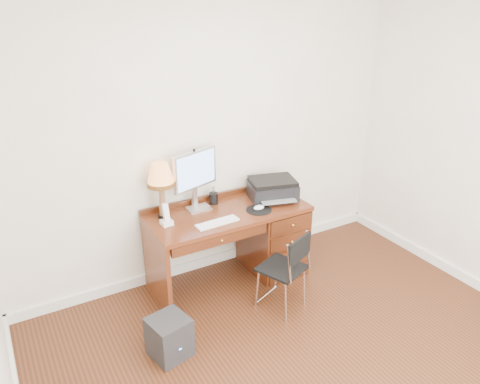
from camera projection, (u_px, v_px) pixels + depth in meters
ground at (317, 370)px, 3.52m from camera, size 4.00×4.00×0.00m
room_shell at (272, 318)px, 4.00m from camera, size 4.00×4.00×4.00m
desk at (257, 234)px, 4.62m from camera, size 1.50×0.67×0.75m
monitor at (196, 173)px, 4.26m from camera, size 0.48×0.23×0.56m
keyboard at (217, 223)px, 4.10m from camera, size 0.40×0.13×0.02m
mouse_pad at (259, 209)px, 4.34m from camera, size 0.24×0.24×0.05m
printer at (272, 189)px, 4.57m from camera, size 0.52×0.45×0.20m
leg_lamp at (161, 178)px, 4.08m from camera, size 0.25×0.25×0.51m
phone at (166, 219)px, 4.06m from camera, size 0.10×0.10×0.20m
pen_cup at (214, 198)px, 4.46m from camera, size 0.09×0.09×0.11m
chair at (286, 265)px, 4.02m from camera, size 0.46×0.47×0.75m
equipment_box at (169, 337)px, 3.62m from camera, size 0.34×0.34×0.33m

